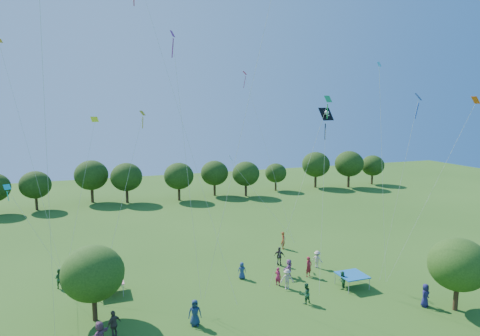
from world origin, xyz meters
name	(u,v)px	position (x,y,z in m)	size (l,w,h in m)	color
near_tree_north	(93,273)	(-9.48, 17.99, 3.49)	(4.34, 4.34, 5.45)	#422B19
near_tree_east	(458,264)	(15.77, 10.43, 3.54)	(4.30, 4.30, 5.48)	#422B19
treeline	(139,176)	(-1.73, 55.43, 4.09)	(88.01, 8.77, 6.77)	#422B19
tent_red_stripe	(109,281)	(-8.26, 22.22, 1.04)	(2.20, 2.20, 1.10)	#C41740
tent_blue	(352,275)	(10.92, 16.52, 1.04)	(2.20, 2.20, 1.10)	#185B9D
crowd_person_0	(425,295)	(14.07, 11.67, 0.89)	(0.87, 0.47, 1.77)	navy
crowd_person_1	(278,276)	(5.24, 18.97, 0.79)	(0.59, 0.38, 1.57)	#A01D44
crowd_person_2	(342,280)	(9.91, 16.49, 0.75)	(0.74, 0.40, 1.50)	#26592E
crowd_person_3	(287,279)	(5.63, 18.02, 0.86)	(1.12, 0.50, 1.71)	#B59F90
crowd_person_4	(114,324)	(-8.37, 15.15, 0.94)	(1.10, 0.50, 1.87)	#453C37
crowd_person_5	(100,336)	(-9.29, 13.93, 0.95)	(1.77, 0.63, 1.90)	#824C6B
crowd_person_6	(242,271)	(2.85, 21.31, 0.74)	(0.73, 0.40, 1.49)	navy
crowd_person_7	(309,267)	(8.59, 19.71, 0.92)	(0.68, 0.44, 1.83)	maroon
crowd_person_8	(59,278)	(-12.11, 24.70, 0.83)	(0.82, 0.45, 1.67)	#214F29
crowd_person_9	(317,259)	(10.37, 21.31, 0.82)	(1.06, 0.48, 1.63)	beige
crowd_person_10	(279,256)	(7.31, 23.08, 0.89)	(1.04, 0.47, 1.78)	#403533
crowd_person_11	(289,268)	(6.85, 20.17, 0.83)	(1.55, 0.55, 1.66)	#9E5C96
crowd_person_12	(195,313)	(-3.00, 14.87, 0.93)	(0.92, 0.50, 1.86)	#1A2D4C
crowd_person_13	(283,240)	(9.72, 27.22, 0.92)	(0.69, 0.44, 1.84)	#983A1B
crowd_person_14	(306,293)	(5.80, 15.18, 0.81)	(0.80, 0.43, 1.62)	#235332
pirate_kite	(326,119)	(6.38, 13.92, 14.13)	(1.13, 0.79, 13.63)	black
red_high_kite	(154,31)	(-4.70, 18.27, 20.13)	(6.11, 5.32, 24.32)	red
small_kite_0	(453,146)	(14.08, 10.08, 12.34)	(2.42, 5.28, 14.39)	#C1410B
small_kite_1	(133,158)	(-6.34, 19.51, 11.31)	(4.10, 2.90, 13.41)	#D29F0B
small_kite_2	(89,148)	(-9.20, 26.27, 11.51)	(3.34, 4.86, 12.83)	#FEFD16
small_kite_3	(312,150)	(4.51, 12.43, 12.17)	(2.01, 5.08, 14.41)	green
small_kite_4	(382,148)	(10.34, 12.84, 12.10)	(3.06, 1.95, 16.69)	blue
small_kite_5	(181,114)	(-3.61, 15.29, 14.55)	(2.04, 1.13, 18.40)	#991979
small_kite_6	(240,170)	(5.07, 27.96, 8.57)	(6.06, 3.83, 8.78)	white
small_kite_7	(18,205)	(-14.55, 23.14, 7.65)	(4.05, 0.53, 7.95)	#0CB2BE
small_kite_8	(257,117)	(6.57, 27.06, 13.93)	(4.51, 2.99, 17.09)	red
small_kite_9	(259,52)	(0.33, 11.60, 18.19)	(3.41, 6.33, 23.38)	#F6A80C
small_kite_10	(21,124)	(-13.83, 22.68, 13.78)	(3.53, 0.47, 18.45)	orange
small_kite_11	(44,103)	(-11.35, 11.25, 15.21)	(0.91, 4.17, 20.14)	#1C9A1C
small_kite_12	(411,134)	(11.59, 11.42, 13.11)	(0.81, 3.90, 14.61)	#122FB9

